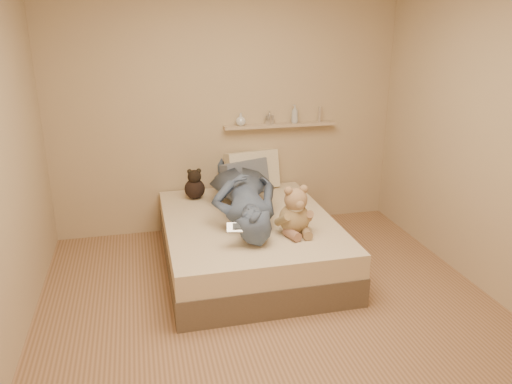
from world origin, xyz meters
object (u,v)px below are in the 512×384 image
object	(u,v)px
teddy_bear	(295,214)
pillow_cream	(252,170)
wall_shelf	(280,125)
dark_plush	(195,186)
pillow_grey	(245,178)
bed	(249,242)
person	(243,192)
game_console	(239,227)

from	to	relation	value
teddy_bear	pillow_cream	bearing A→B (deg)	93.52
teddy_bear	wall_shelf	bearing A→B (deg)	79.41
teddy_bear	pillow_cream	world-z (taller)	teddy_bear
dark_plush	pillow_grey	distance (m)	0.53
bed	person	size ratio (longest dim) A/B	1.14
dark_plush	wall_shelf	xyz separation A→B (m)	(0.95, 0.26, 0.51)
game_console	dark_plush	xyz separation A→B (m)	(-0.20, 1.22, -0.04)
dark_plush	person	size ratio (longest dim) A/B	0.19
pillow_cream	wall_shelf	xyz separation A→B (m)	(0.32, 0.08, 0.45)
game_console	pillow_grey	bearing A→B (deg)	75.54
teddy_bear	wall_shelf	size ratio (longest dim) A/B	0.36
dark_plush	pillow_grey	xyz separation A→B (m)	(0.53, 0.04, 0.03)
teddy_bear	dark_plush	xyz separation A→B (m)	(-0.71, 1.06, -0.04)
game_console	person	xyz separation A→B (m)	(0.18, 0.73, 0.03)
bed	wall_shelf	size ratio (longest dim) A/B	1.58
bed	pillow_cream	xyz separation A→B (m)	(0.23, 0.83, 0.43)
teddy_bear	pillow_grey	world-z (taller)	teddy_bear
dark_plush	pillow_cream	bearing A→B (deg)	15.58
wall_shelf	game_console	bearing A→B (deg)	-116.98
game_console	person	size ratio (longest dim) A/B	0.12
teddy_bear	person	world-z (taller)	teddy_bear
game_console	wall_shelf	bearing A→B (deg)	63.02
bed	teddy_bear	size ratio (longest dim) A/B	4.46
game_console	wall_shelf	xyz separation A→B (m)	(0.75, 1.48, 0.48)
bed	pillow_cream	distance (m)	0.96
pillow_grey	wall_shelf	size ratio (longest dim) A/B	0.42
dark_plush	pillow_cream	size ratio (longest dim) A/B	0.57
teddy_bear	pillow_grey	bearing A→B (deg)	99.42
dark_plush	person	xyz separation A→B (m)	(0.38, -0.49, 0.06)
dark_plush	pillow_grey	world-z (taller)	pillow_grey
wall_shelf	pillow_grey	bearing A→B (deg)	-152.90
pillow_cream	pillow_grey	distance (m)	0.18
person	wall_shelf	distance (m)	1.04
person	game_console	bearing A→B (deg)	81.51
pillow_cream	pillow_grey	xyz separation A→B (m)	(-0.11, -0.14, -0.03)
game_console	teddy_bear	size ratio (longest dim) A/B	0.48
wall_shelf	pillow_cream	bearing A→B (deg)	-166.22
bed	pillow_cream	size ratio (longest dim) A/B	3.45
teddy_bear	pillow_grey	size ratio (longest dim) A/B	0.85
bed	wall_shelf	world-z (taller)	wall_shelf
game_console	teddy_bear	distance (m)	0.53
bed	person	bearing A→B (deg)	97.15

